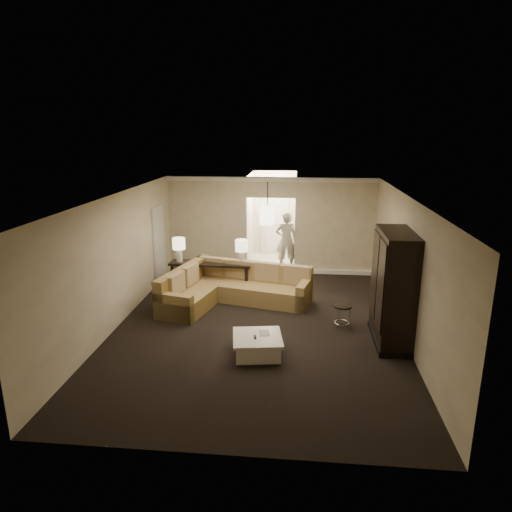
# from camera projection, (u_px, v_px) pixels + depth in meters

# --- Properties ---
(ground) EXTENTS (8.00, 8.00, 0.00)m
(ground) POSITION_uv_depth(u_px,v_px,m) (257.00, 327.00, 9.76)
(ground) COLOR black
(ground) RESTS_ON ground
(wall_back) EXTENTS (6.00, 0.04, 2.80)m
(wall_back) POSITION_uv_depth(u_px,v_px,m) (271.00, 225.00, 13.22)
(wall_back) COLOR beige
(wall_back) RESTS_ON ground
(wall_front) EXTENTS (6.00, 0.04, 2.80)m
(wall_front) POSITION_uv_depth(u_px,v_px,m) (226.00, 358.00, 5.55)
(wall_front) COLOR beige
(wall_front) RESTS_ON ground
(wall_left) EXTENTS (0.04, 8.00, 2.80)m
(wall_left) POSITION_uv_depth(u_px,v_px,m) (117.00, 261.00, 9.67)
(wall_left) COLOR beige
(wall_left) RESTS_ON ground
(wall_right) EXTENTS (0.04, 8.00, 2.80)m
(wall_right) POSITION_uv_depth(u_px,v_px,m) (407.00, 269.00, 9.10)
(wall_right) COLOR beige
(wall_right) RESTS_ON ground
(ceiling) EXTENTS (6.00, 8.00, 0.02)m
(ceiling) POSITION_uv_depth(u_px,v_px,m) (258.00, 197.00, 9.01)
(ceiling) COLOR white
(ceiling) RESTS_ON wall_back
(crown_molding) EXTENTS (6.00, 0.10, 0.12)m
(crown_molding) POSITION_uv_depth(u_px,v_px,m) (271.00, 179.00, 12.82)
(crown_molding) COLOR white
(crown_molding) RESTS_ON wall_back
(baseboard) EXTENTS (6.00, 0.10, 0.12)m
(baseboard) POSITION_uv_depth(u_px,v_px,m) (270.00, 270.00, 13.53)
(baseboard) COLOR white
(baseboard) RESTS_ON ground
(side_door) EXTENTS (0.05, 0.90, 2.10)m
(side_door) POSITION_uv_depth(u_px,v_px,m) (159.00, 245.00, 12.44)
(side_door) COLOR silver
(side_door) RESTS_ON ground
(foyer) EXTENTS (1.44, 2.02, 2.80)m
(foyer) POSITION_uv_depth(u_px,v_px,m) (273.00, 220.00, 14.53)
(foyer) COLOR beige
(foyer) RESTS_ON ground
(sectional_sofa) EXTENTS (3.54, 2.59, 0.92)m
(sectional_sofa) POSITION_uv_depth(u_px,v_px,m) (229.00, 288.00, 11.07)
(sectional_sofa) COLOR brown
(sectional_sofa) RESTS_ON ground
(coffee_table) EXTENTS (1.03, 1.03, 0.38)m
(coffee_table) POSITION_uv_depth(u_px,v_px,m) (257.00, 345.00, 8.55)
(coffee_table) COLOR white
(coffee_table) RESTS_ON ground
(console_table) EXTENTS (2.11, 0.54, 0.81)m
(console_table) POSITION_uv_depth(u_px,v_px,m) (211.00, 275.00, 11.70)
(console_table) COLOR black
(console_table) RESTS_ON ground
(armoire) EXTENTS (0.67, 1.55, 2.23)m
(armoire) POSITION_uv_depth(u_px,v_px,m) (393.00, 290.00, 8.87)
(armoire) COLOR black
(armoire) RESTS_ON ground
(drink_table) EXTENTS (0.39, 0.39, 0.49)m
(drink_table) POSITION_uv_depth(u_px,v_px,m) (342.00, 311.00, 9.71)
(drink_table) COLOR black
(drink_table) RESTS_ON ground
(table_lamp_left) EXTENTS (0.32, 0.32, 0.62)m
(table_lamp_left) POSITION_uv_depth(u_px,v_px,m) (179.00, 246.00, 11.60)
(table_lamp_left) COLOR silver
(table_lamp_left) RESTS_ON console_table
(table_lamp_right) EXTENTS (0.32, 0.32, 0.62)m
(table_lamp_right) POSITION_uv_depth(u_px,v_px,m) (242.00, 248.00, 11.41)
(table_lamp_right) COLOR silver
(table_lamp_right) RESTS_ON console_table
(pendant_light) EXTENTS (0.38, 0.38, 1.09)m
(pendant_light) POSITION_uv_depth(u_px,v_px,m) (267.00, 215.00, 11.82)
(pendant_light) COLOR black
(pendant_light) RESTS_ON ceiling
(person) EXTENTS (0.74, 0.53, 1.96)m
(person) POSITION_uv_depth(u_px,v_px,m) (286.00, 237.00, 13.58)
(person) COLOR beige
(person) RESTS_ON ground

